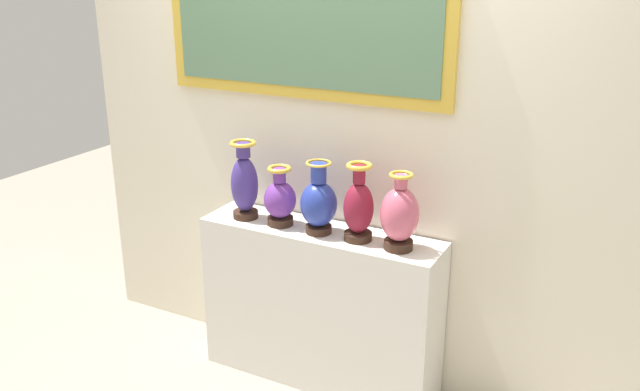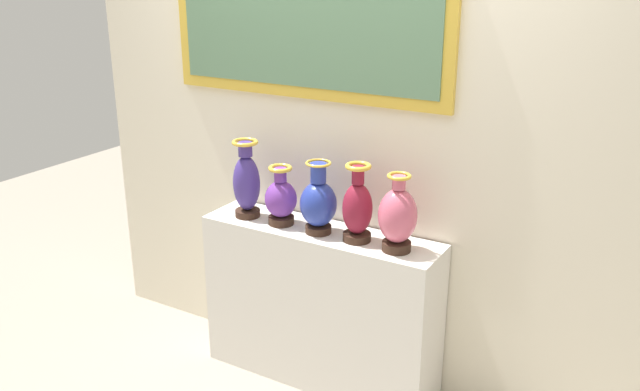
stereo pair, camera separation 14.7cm
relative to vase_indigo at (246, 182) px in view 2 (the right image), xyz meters
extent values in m
plane|color=gray|center=(0.43, 0.03, -1.07)|extent=(9.13, 9.13, 0.00)
cube|color=silver|center=(0.43, 0.03, -0.63)|extent=(1.28, 0.32, 0.87)
cube|color=beige|center=(0.43, 0.25, 0.34)|extent=(3.13, 0.10, 2.81)
cube|color=gold|center=(0.25, 0.18, 0.80)|extent=(1.58, 0.03, 0.72)
cube|color=#587D5C|center=(0.25, 0.16, 0.80)|extent=(1.46, 0.01, 0.60)
cylinder|color=#382319|center=(0.00, 0.00, -0.17)|extent=(0.13, 0.13, 0.04)
ellipsoid|color=#3F2D7F|center=(0.00, 0.00, -0.01)|extent=(0.14, 0.14, 0.30)
cylinder|color=#3F2D7F|center=(0.00, 0.00, 0.18)|extent=(0.07, 0.07, 0.07)
torus|color=gold|center=(0.00, 0.00, 0.22)|extent=(0.14, 0.14, 0.02)
cylinder|color=#382319|center=(0.22, 0.00, -0.17)|extent=(0.13, 0.13, 0.04)
ellipsoid|color=#6B3393|center=(0.22, 0.00, -0.06)|extent=(0.17, 0.17, 0.19)
cylinder|color=#6B3393|center=(0.22, 0.00, 0.07)|extent=(0.06, 0.06, 0.07)
torus|color=gold|center=(0.22, 0.00, 0.11)|extent=(0.12, 0.12, 0.02)
cylinder|color=#382319|center=(0.44, 0.00, -0.17)|extent=(0.13, 0.13, 0.04)
ellipsoid|color=#263899|center=(0.44, 0.00, -0.04)|extent=(0.19, 0.19, 0.23)
cylinder|color=#263899|center=(0.44, 0.00, 0.12)|extent=(0.08, 0.08, 0.10)
torus|color=gold|center=(0.44, 0.00, 0.17)|extent=(0.13, 0.13, 0.01)
cylinder|color=#382319|center=(0.66, 0.01, -0.17)|extent=(0.14, 0.14, 0.04)
ellipsoid|color=maroon|center=(0.66, 0.01, -0.03)|extent=(0.15, 0.15, 0.26)
cylinder|color=maroon|center=(0.66, 0.01, 0.14)|extent=(0.06, 0.06, 0.09)
torus|color=gold|center=(0.66, 0.01, 0.19)|extent=(0.13, 0.13, 0.02)
cylinder|color=#382319|center=(0.87, 0.00, -0.17)|extent=(0.14, 0.14, 0.04)
ellipsoid|color=#CC5972|center=(0.87, 0.00, -0.02)|extent=(0.18, 0.18, 0.26)
cylinder|color=#CC5972|center=(0.87, 0.00, 0.15)|extent=(0.06, 0.06, 0.06)
torus|color=gold|center=(0.87, 0.00, 0.18)|extent=(0.11, 0.11, 0.02)
camera|label=1|loc=(1.91, -2.77, 1.12)|focal=37.70mm
camera|label=2|loc=(2.04, -2.70, 1.12)|focal=37.70mm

